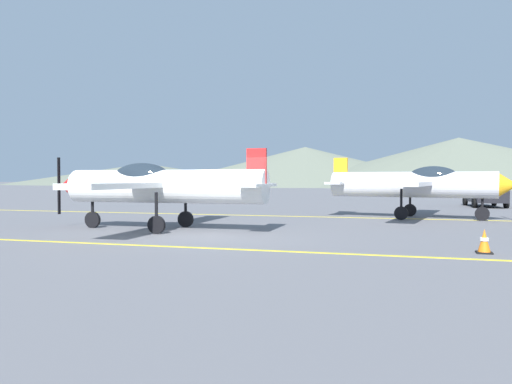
{
  "coord_description": "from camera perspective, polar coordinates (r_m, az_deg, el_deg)",
  "views": [
    {
      "loc": [
        5.04,
        -15.18,
        1.8
      ],
      "look_at": [
        -1.07,
        6.0,
        1.2
      ],
      "focal_mm": 34.72,
      "sensor_mm": 36.0,
      "label": 1
    }
  ],
  "objects": [
    {
      "name": "airplane_mid",
      "position": [
        23.39,
        18.16,
        0.93
      ],
      "size": [
        8.17,
        9.35,
        2.8
      ],
      "color": "silver",
      "rests_on": "ground_plane"
    },
    {
      "name": "car_sedan",
      "position": [
        34.67,
        24.87,
        -0.16
      ],
      "size": [
        2.25,
        4.41,
        1.62
      ],
      "color": "black",
      "rests_on": "ground_plane"
    },
    {
      "name": "ground_plane",
      "position": [
        16.1,
        -2.27,
        -4.87
      ],
      "size": [
        400.0,
        400.0,
        0.0
      ],
      "primitive_type": "plane",
      "color": "slate"
    },
    {
      "name": "apron_line_near",
      "position": [
        13.02,
        -6.89,
        -6.38
      ],
      "size": [
        80.0,
        0.16,
        0.01
      ],
      "primitive_type": "cube",
      "color": "yellow",
      "rests_on": "ground_plane"
    },
    {
      "name": "hill_centerright",
      "position": [
        126.56,
        22.3,
        3.23
      ],
      "size": [
        87.35,
        87.35,
        11.47
      ],
      "primitive_type": "cone",
      "color": "slate",
      "rests_on": "ground_plane"
    },
    {
      "name": "traffic_cone_front",
      "position": [
        13.15,
        24.81,
        -5.19
      ],
      "size": [
        0.36,
        0.36,
        0.59
      ],
      "color": "black",
      "rests_on": "ground_plane"
    },
    {
      "name": "apron_line_far",
      "position": [
        23.65,
        3.73,
        -2.8
      ],
      "size": [
        80.0,
        0.16,
        0.01
      ],
      "primitive_type": "cube",
      "color": "yellow",
      "rests_on": "ground_plane"
    },
    {
      "name": "hill_left",
      "position": [
        170.48,
        -12.61,
        2.07
      ],
      "size": [
        88.04,
        88.04,
        6.8
      ],
      "primitive_type": "cone",
      "color": "slate",
      "rests_on": "ground_plane"
    },
    {
      "name": "airplane_near",
      "position": [
        17.63,
        -11.21,
        0.79
      ],
      "size": [
        8.05,
        9.29,
        2.8
      ],
      "color": "white",
      "rests_on": "ground_plane"
    },
    {
      "name": "hill_centerleft",
      "position": [
        133.8,
        5.69,
        2.99
      ],
      "size": [
        80.44,
        80.44,
        10.27
      ],
      "primitive_type": "cone",
      "color": "slate",
      "rests_on": "ground_plane"
    }
  ]
}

